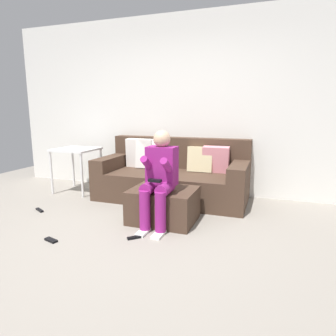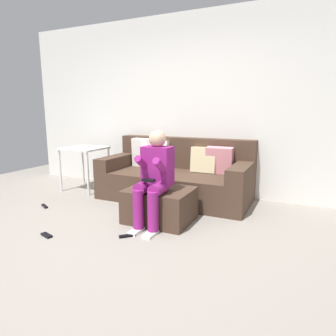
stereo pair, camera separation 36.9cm
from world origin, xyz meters
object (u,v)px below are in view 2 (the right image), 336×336
Objects in this scene: ottoman at (160,205)px; person_seated at (154,176)px; remote_near_ottoman at (127,236)px; couch_sectional at (176,176)px; remote_under_side_table at (45,206)px; remote_by_storage_bin at (47,235)px; side_table at (84,153)px.

ottoman is 0.69× the size of person_seated.
ottoman is at bearing 36.18° from remote_near_ottoman.
remote_under_side_table is (-1.45, -1.17, -0.32)m from couch_sectional.
remote_near_ottoman is 1.11× the size of remote_by_storage_bin.
ottoman is at bearing 34.68° from remote_under_side_table.
ottoman is 4.38× the size of remote_near_ottoman.
ottoman is at bearing 94.52° from person_seated.
side_table is 2.00m from remote_by_storage_bin.
remote_under_side_table is at bearing -83.60° from side_table.
couch_sectional is 1.89m from remote_under_side_table.
person_seated is at bearing 28.91° from remote_under_side_table.
couch_sectional is at bearing 6.49° from side_table.
couch_sectional reaches higher than remote_under_side_table.
couch_sectional reaches higher than side_table.
ottoman is at bearing 62.52° from remote_by_storage_bin.
ottoman is at bearing -24.02° from side_table.
remote_by_storage_bin is at bearing -14.23° from remote_under_side_table.
couch_sectional is at bearing 50.10° from remote_near_ottoman.
remote_near_ottoman is at bearing -86.27° from couch_sectional.
ottoman reaches higher than remote_under_side_table.
couch_sectional is 0.99m from ottoman.
person_seated is 5.99× the size of remote_under_side_table.
couch_sectional is 2.89× the size of ottoman.
ottoman is 1.27m from remote_by_storage_bin.
remote_by_storage_bin is (0.89, -1.69, -0.59)m from side_table.
remote_near_ottoman is at bearing -39.00° from side_table.
remote_under_side_table is (0.11, -0.99, -0.59)m from side_table.
couch_sectional is at bearing 101.73° from ottoman.
side_table reaches higher than remote_under_side_table.
side_table is at bearing 155.98° from ottoman.
person_seated is at bearing -85.48° from ottoman.
remote_near_ottoman is (0.10, -1.52, -0.32)m from couch_sectional.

